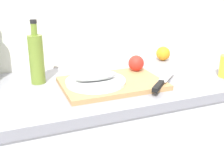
# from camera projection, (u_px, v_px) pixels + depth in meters

# --- Properties ---
(cutting_board) EXTENTS (0.43, 0.30, 0.02)m
(cutting_board) POSITION_uv_depth(u_px,v_px,m) (112.00, 83.00, 1.20)
(cutting_board) COLOR tan
(cutting_board) RESTS_ON kitchen_counter
(white_plate) EXTENTS (0.25, 0.25, 0.01)m
(white_plate) POSITION_uv_depth(u_px,v_px,m) (96.00, 81.00, 1.17)
(white_plate) COLOR white
(white_plate) RESTS_ON cutting_board
(fish_fillet) EXTENTS (0.19, 0.08, 0.04)m
(fish_fillet) POSITION_uv_depth(u_px,v_px,m) (96.00, 76.00, 1.16)
(fish_fillet) COLOR #999E99
(fish_fillet) RESTS_ON white_plate
(chef_knife) EXTENTS (0.23, 0.22, 0.02)m
(chef_knife) POSITION_uv_depth(u_px,v_px,m) (162.00, 82.00, 1.16)
(chef_knife) COLOR silver
(chef_knife) RESTS_ON cutting_board
(tomato_0) EXTENTS (0.08, 0.08, 0.08)m
(tomato_0) POSITION_uv_depth(u_px,v_px,m) (136.00, 63.00, 1.33)
(tomato_0) COLOR red
(tomato_0) RESTS_ON cutting_board
(olive_oil_bottle) EXTENTS (0.06, 0.06, 0.28)m
(olive_oil_bottle) POSITION_uv_depth(u_px,v_px,m) (37.00, 58.00, 1.20)
(olive_oil_bottle) COLOR olive
(olive_oil_bottle) RESTS_ON kitchen_counter
(orange_0) EXTENTS (0.08, 0.08, 0.08)m
(orange_0) POSITION_uv_depth(u_px,v_px,m) (163.00, 54.00, 1.58)
(orange_0) COLOR orange
(orange_0) RESTS_ON kitchen_counter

